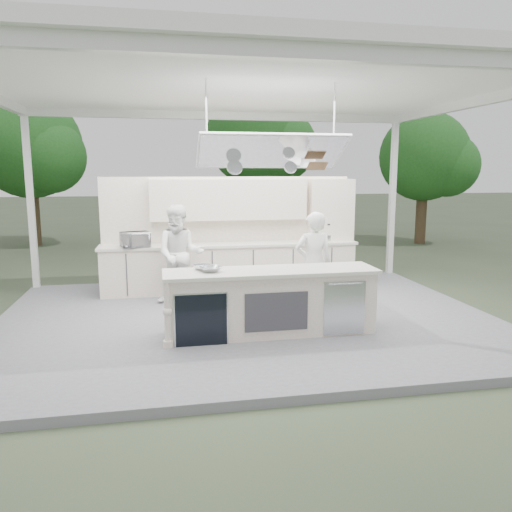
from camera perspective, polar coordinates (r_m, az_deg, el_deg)
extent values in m
plane|color=#3C4831|center=(8.30, -1.03, -7.69)|extent=(90.00, 90.00, 0.00)
cube|color=slate|center=(8.28, -1.03, -7.30)|extent=(8.00, 6.00, 0.12)
cube|color=white|center=(11.94, 15.30, 6.32)|extent=(0.12, 0.12, 3.70)
cube|color=white|center=(11.02, -24.36, 5.55)|extent=(0.12, 0.12, 3.70)
cube|color=white|center=(8.03, -1.12, 19.01)|extent=(8.20, 6.20, 0.16)
cube|color=white|center=(5.22, 4.76, 22.31)|extent=(8.00, 0.12, 0.16)
cube|color=white|center=(10.85, -3.82, 15.69)|extent=(8.00, 0.12, 0.16)
cube|color=white|center=(9.48, 23.81, 15.80)|extent=(0.12, 6.00, 0.16)
cube|color=white|center=(7.08, 1.81, 11.88)|extent=(2.00, 0.71, 0.43)
cube|color=white|center=(7.08, 1.81, 11.88)|extent=(2.06, 0.76, 0.46)
cylinder|color=white|center=(6.98, -5.68, 15.78)|extent=(0.02, 0.02, 0.95)
cylinder|color=white|center=(7.37, 8.93, 15.39)|extent=(0.02, 0.02, 0.95)
cylinder|color=silver|center=(7.14, -2.45, 10.09)|extent=(0.22, 0.14, 0.21)
cylinder|color=silver|center=(7.25, 3.97, 10.07)|extent=(0.18, 0.12, 0.18)
cube|color=brown|center=(7.38, 6.99, 10.17)|extent=(0.28, 0.18, 0.12)
cube|color=white|center=(7.33, 1.72, -5.41)|extent=(3.00, 0.70, 0.90)
cube|color=silver|center=(7.22, 1.74, -1.77)|extent=(3.10, 0.78, 0.05)
cylinder|color=white|center=(6.83, -10.09, -6.62)|extent=(0.11, 0.11, 0.92)
cube|color=black|center=(6.87, -6.28, -7.29)|extent=(0.70, 0.04, 0.72)
cube|color=silver|center=(6.86, -6.28, -7.30)|extent=(0.74, 0.03, 0.72)
cube|color=#37353B|center=(7.00, 2.36, -6.39)|extent=(0.90, 0.02, 0.55)
cube|color=silver|center=(7.29, 10.07, -5.89)|extent=(0.62, 0.02, 0.78)
cube|color=white|center=(9.98, -2.91, -1.36)|extent=(5.00, 0.65, 0.90)
cube|color=silver|center=(9.90, -2.94, 1.34)|extent=(5.08, 0.72, 0.05)
cube|color=white|center=(10.17, -3.18, 2.70)|extent=(5.00, 0.10, 2.25)
cube|color=white|center=(9.98, -3.12, 6.46)|extent=(3.10, 0.38, 0.80)
cube|color=white|center=(10.45, 8.47, 5.13)|extent=(0.90, 0.45, 1.30)
cube|color=brown|center=(10.45, 8.47, 5.13)|extent=(0.84, 0.40, 0.03)
cylinder|color=silver|center=(10.34, 8.13, 2.08)|extent=(0.20, 0.20, 0.12)
cylinder|color=black|center=(10.32, 8.15, 2.96)|extent=(0.17, 0.17, 0.20)
cylinder|color=black|center=(10.46, 9.94, 2.07)|extent=(0.16, 0.16, 0.10)
cone|color=black|center=(10.44, 9.97, 2.99)|extent=(0.14, 0.14, 0.24)
cylinder|color=#473A23|center=(18.34, -24.01, 4.37)|extent=(0.36, 0.36, 2.10)
sphere|color=#255F23|center=(18.30, -24.50, 11.36)|extent=(3.40, 3.40, 3.40)
sphere|color=#255F23|center=(17.65, -22.63, 10.47)|extent=(2.38, 2.38, 2.38)
cylinder|color=#473A23|center=(20.22, 0.11, 6.11)|extent=(0.36, 0.36, 2.45)
sphere|color=#255F23|center=(20.23, 0.11, 13.55)|extent=(4.00, 4.00, 4.00)
sphere|color=#255F23|center=(19.79, 2.78, 12.47)|extent=(2.80, 2.80, 2.80)
cylinder|color=#473A23|center=(18.18, 18.34, 4.39)|extent=(0.36, 0.36, 1.92)
sphere|color=#255F23|center=(18.12, 18.68, 10.74)|extent=(3.00, 3.00, 3.00)
sphere|color=#255F23|center=(18.03, 21.02, 9.66)|extent=(2.10, 2.10, 2.10)
imported|color=white|center=(8.26, 6.58, -0.87)|extent=(0.63, 0.41, 1.71)
imported|color=white|center=(9.02, -8.67, 0.18)|extent=(0.93, 0.76, 1.77)
imported|color=silver|center=(9.60, -13.65, 1.83)|extent=(0.59, 0.47, 0.29)
imported|color=silver|center=(7.09, -5.23, -1.50)|extent=(0.37, 0.37, 0.08)
imported|color=silver|center=(7.27, -6.25, -1.25)|extent=(0.30, 0.30, 0.07)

